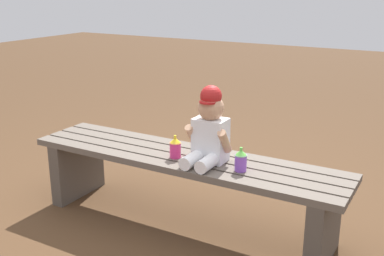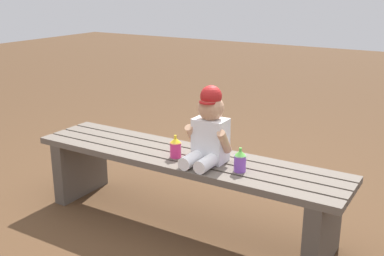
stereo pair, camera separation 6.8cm
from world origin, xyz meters
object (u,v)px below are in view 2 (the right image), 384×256
object	(u,v)px
park_bench	(184,176)
sippy_cup_left	(176,147)
child_figure	(209,129)
sippy_cup_right	(240,160)

from	to	relation	value
park_bench	sippy_cup_left	distance (m)	0.19
park_bench	sippy_cup_left	world-z (taller)	sippy_cup_left
child_figure	sippy_cup_right	xyz separation A→B (m)	(0.20, -0.04, -0.12)
park_bench	sippy_cup_left	size ratio (longest dim) A/B	14.60
sippy_cup_left	sippy_cup_right	world-z (taller)	same
park_bench	sippy_cup_right	world-z (taller)	sippy_cup_right
park_bench	sippy_cup_right	distance (m)	0.41
child_figure	park_bench	bearing A→B (deg)	175.18
child_figure	sippy_cup_right	world-z (taller)	child_figure
child_figure	sippy_cup_left	bearing A→B (deg)	-167.79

